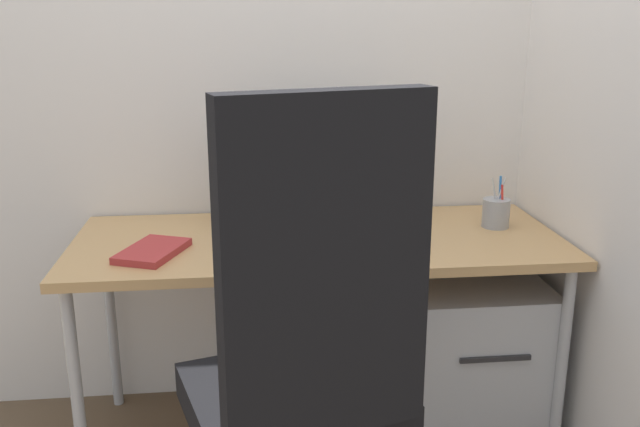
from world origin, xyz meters
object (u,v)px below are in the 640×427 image
(office_chair, at_px, (307,352))
(mouse, at_px, (408,241))
(filing_cabinet, at_px, (469,356))
(monitor, at_px, (313,174))
(keyboard, at_px, (304,254))
(pen_holder, at_px, (496,213))
(notebook, at_px, (153,251))

(office_chair, bearing_deg, mouse, 56.18)
(filing_cabinet, distance_m, mouse, 0.55)
(office_chair, distance_m, mouse, 0.67)
(monitor, distance_m, keyboard, 0.36)
(monitor, bearing_deg, mouse, -42.34)
(monitor, relative_size, pen_holder, 3.60)
(office_chair, xyz_separation_m, keyboard, (0.04, 0.49, 0.07))
(mouse, distance_m, pen_holder, 0.40)
(keyboard, height_order, notebook, notebook)
(filing_cabinet, height_order, keyboard, keyboard)
(keyboard, distance_m, notebook, 0.47)
(notebook, bearing_deg, keyboard, 12.64)
(filing_cabinet, xyz_separation_m, notebook, (-1.05, -0.09, 0.46))
(keyboard, bearing_deg, office_chair, -94.14)
(office_chair, distance_m, notebook, 0.71)
(pen_holder, bearing_deg, notebook, -171.85)
(mouse, relative_size, notebook, 0.45)
(filing_cabinet, height_order, pen_holder, pen_holder)
(monitor, bearing_deg, notebook, -155.52)
(monitor, xyz_separation_m, mouse, (0.28, -0.25, -0.17))
(filing_cabinet, distance_m, monitor, 0.85)
(office_chair, bearing_deg, notebook, 126.75)
(monitor, bearing_deg, office_chair, -96.64)
(filing_cabinet, relative_size, keyboard, 1.24)
(keyboard, relative_size, notebook, 1.96)
(filing_cabinet, relative_size, pen_holder, 3.29)
(office_chair, xyz_separation_m, filing_cabinet, (0.63, 0.65, -0.39))
(filing_cabinet, distance_m, notebook, 1.15)
(keyboard, distance_m, mouse, 0.34)
(office_chair, height_order, keyboard, office_chair)
(monitor, bearing_deg, keyboard, -100.54)
(mouse, xyz_separation_m, pen_holder, (0.35, 0.18, 0.03))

